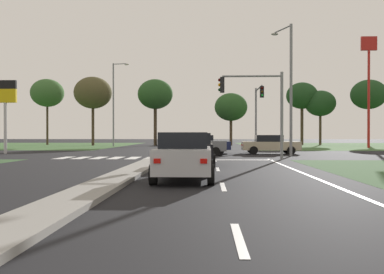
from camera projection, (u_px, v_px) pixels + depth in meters
name	position (u px, v px, depth m)	size (l,w,h in m)	color
ground_plane	(168.00, 154.00, 31.78)	(200.00, 200.00, 0.00)	black
grass_verge_far_left	(4.00, 145.00, 57.21)	(35.00, 35.00, 0.01)	#385B2D
grass_verge_far_right	(372.00, 146.00, 55.32)	(35.00, 35.00, 0.01)	#385B2D
median_island_near	(111.00, 181.00, 12.79)	(1.20, 22.00, 0.14)	gray
median_island_far	(185.00, 145.00, 56.76)	(1.20, 36.00, 0.14)	gray
lane_dash_near	(239.00, 239.00, 6.03)	(0.14, 2.00, 0.01)	silver
lane_dash_second	(223.00, 187.00, 12.02)	(0.14, 2.00, 0.01)	silver
lane_dash_third	(218.00, 169.00, 18.02)	(0.14, 2.00, 0.01)	silver
lane_dash_fourth	(215.00, 161.00, 24.02)	(0.14, 2.00, 0.01)	silver
lane_dash_fifth	(213.00, 155.00, 30.01)	(0.14, 2.00, 0.01)	silver
edge_line_right	(322.00, 181.00, 13.54)	(0.14, 24.00, 0.01)	silver
stop_bar_near	(220.00, 160.00, 24.64)	(6.40, 0.50, 0.01)	silver
crosswalk_bar_near	(64.00, 158.00, 26.82)	(0.70, 2.80, 0.01)	silver
crosswalk_bar_second	(81.00, 158.00, 26.78)	(0.70, 2.80, 0.01)	silver
crosswalk_bar_third	(99.00, 158.00, 26.73)	(0.70, 2.80, 0.01)	silver
crosswalk_bar_fourth	(116.00, 158.00, 26.69)	(0.70, 2.80, 0.01)	silver
crosswalk_bar_fifth	(133.00, 158.00, 26.65)	(0.70, 2.80, 0.01)	silver
crosswalk_bar_sixth	(151.00, 158.00, 26.61)	(0.70, 2.80, 0.01)	silver
crosswalk_bar_seventh	(168.00, 158.00, 26.56)	(0.70, 2.80, 0.01)	silver
crosswalk_bar_eighth	(186.00, 158.00, 26.52)	(0.70, 2.80, 0.01)	silver
car_silver_near	(184.00, 156.00, 13.72)	(1.98, 4.18, 1.62)	#B7B7BC
car_black_second	(195.00, 149.00, 20.24)	(2.00, 4.31, 1.61)	black
car_navy_third	(202.00, 144.00, 33.04)	(4.62, 2.00, 1.49)	#161E47
car_grey_fourth	(197.00, 144.00, 30.33)	(4.37, 2.06, 1.59)	slate
car_teal_fifth	(169.00, 140.00, 56.93)	(2.08, 4.50, 1.56)	#19565B
car_beige_sixth	(270.00, 144.00, 32.09)	(4.51, 1.98, 1.50)	#BCAD8E
traffic_signal_near_right	(258.00, 100.00, 24.93)	(3.99, 0.32, 5.37)	gray
traffic_signal_far_right	(258.00, 107.00, 36.49)	(0.32, 4.51, 5.87)	gray
street_lamp_second	(289.00, 83.00, 29.00)	(1.19, 2.32, 9.37)	gray
street_lamp_third	(115.00, 101.00, 52.06)	(2.16, 0.51, 10.65)	gray
fastfood_pole_sign	(369.00, 68.00, 47.15)	(1.80, 0.40, 12.88)	red
fuel_price_totem	(5.00, 100.00, 32.73)	(1.80, 0.24, 5.90)	silver
treeline_near	(47.00, 93.00, 59.77)	(4.80, 4.80, 9.68)	#423323
treeline_second	(93.00, 93.00, 56.44)	(5.19, 5.19, 9.54)	#423323
treeline_third	(155.00, 95.00, 56.91)	(4.90, 4.90, 9.26)	#423323
treeline_fourth	(231.00, 107.00, 56.43)	(4.54, 4.54, 7.28)	#423323
treeline_fifth	(302.00, 96.00, 59.53)	(4.56, 4.56, 9.16)	#423323
treeline_sixth	(369.00, 95.00, 55.05)	(4.71, 4.71, 8.97)	#423323
treeline_seventh	(320.00, 103.00, 58.83)	(4.38, 4.38, 7.91)	#423323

